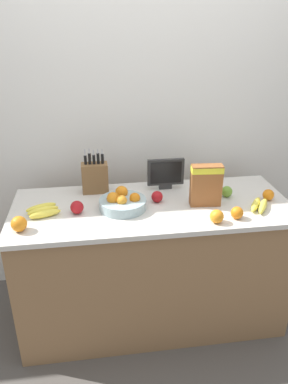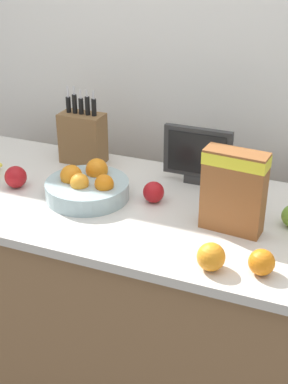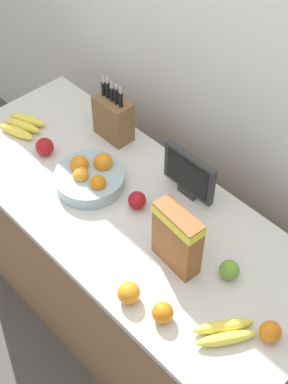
# 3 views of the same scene
# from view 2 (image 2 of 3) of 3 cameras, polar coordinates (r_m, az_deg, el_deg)

# --- Properties ---
(wall_back) EXTENTS (9.00, 0.06, 2.60)m
(wall_back) POSITION_cam_2_polar(r_m,az_deg,el_deg) (2.12, 5.64, 16.07)
(wall_back) COLOR silver
(wall_back) RESTS_ON ground_plane
(counter) EXTENTS (1.70, 0.69, 0.86)m
(counter) POSITION_cam_2_polar(r_m,az_deg,el_deg) (2.00, -0.37, -12.22)
(counter) COLOR olive
(counter) RESTS_ON ground_plane
(knife_block) EXTENTS (0.17, 0.10, 0.29)m
(knife_block) POSITION_cam_2_polar(r_m,az_deg,el_deg) (2.05, -6.55, 5.84)
(knife_block) COLOR brown
(knife_block) RESTS_ON counter
(small_monitor) EXTENTS (0.24, 0.03, 0.21)m
(small_monitor) POSITION_cam_2_polar(r_m,az_deg,el_deg) (1.86, 5.70, 4.04)
(small_monitor) COLOR #2D2D2D
(small_monitor) RESTS_ON counter
(cereal_box) EXTENTS (0.19, 0.09, 0.25)m
(cereal_box) POSITION_cam_2_polar(r_m,az_deg,el_deg) (1.58, 9.57, 0.46)
(cereal_box) COLOR brown
(cereal_box) RESTS_ON counter
(fruit_bowl) EXTENTS (0.28, 0.28, 0.11)m
(fruit_bowl) POSITION_cam_2_polar(r_m,az_deg,el_deg) (1.80, -6.06, 0.58)
(fruit_bowl) COLOR #99B2B7
(fruit_bowl) RESTS_ON counter
(apple_near_bananas) EXTENTS (0.07, 0.07, 0.07)m
(apple_near_bananas) POSITION_cam_2_polar(r_m,az_deg,el_deg) (1.76, 1.02, -0.01)
(apple_near_bananas) COLOR #A31419
(apple_near_bananas) RESTS_ON counter
(apple_by_knife_block) EXTENTS (0.08, 0.08, 0.08)m
(apple_by_knife_block) POSITION_cam_2_polar(r_m,az_deg,el_deg) (1.91, -13.53, 1.57)
(apple_by_knife_block) COLOR #A31419
(apple_by_knife_block) RESTS_ON counter
(orange_mid_right) EXTENTS (0.08, 0.08, 0.08)m
(orange_mid_right) POSITION_cam_2_polar(r_m,az_deg,el_deg) (1.44, 7.16, -6.88)
(orange_mid_right) COLOR orange
(orange_mid_right) RESTS_ON counter
(orange_near_bowl) EXTENTS (0.07, 0.07, 0.07)m
(orange_near_bowl) POSITION_cam_2_polar(r_m,az_deg,el_deg) (1.45, 12.43, -7.33)
(orange_near_bowl) COLOR orange
(orange_near_bowl) RESTS_ON counter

